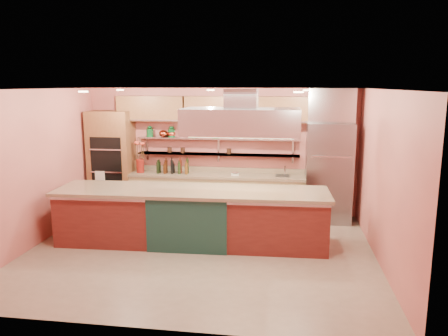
% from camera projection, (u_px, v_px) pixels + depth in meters
% --- Properties ---
extents(floor, '(6.00, 5.00, 0.02)m').
position_uv_depth(floor, '(200.00, 252.00, 7.64)').
color(floor, gray).
rests_on(floor, ground).
extents(ceiling, '(6.00, 5.00, 0.02)m').
position_uv_depth(ceiling, '(198.00, 89.00, 7.11)').
color(ceiling, black).
rests_on(ceiling, wall_back).
extents(wall_back, '(6.00, 0.04, 2.80)m').
position_uv_depth(wall_back, '(221.00, 151.00, 9.80)').
color(wall_back, '#C8685E').
rests_on(wall_back, floor).
extents(wall_front, '(6.00, 0.04, 2.80)m').
position_uv_depth(wall_front, '(155.00, 217.00, 4.94)').
color(wall_front, '#C8685E').
rests_on(wall_front, floor).
extents(wall_left, '(0.04, 5.00, 2.80)m').
position_uv_depth(wall_left, '(34.00, 168.00, 7.79)').
color(wall_left, '#C8685E').
rests_on(wall_left, floor).
extents(wall_right, '(0.04, 5.00, 2.80)m').
position_uv_depth(wall_right, '(383.00, 179.00, 6.95)').
color(wall_right, '#C8685E').
rests_on(wall_right, floor).
extents(oven_stack, '(0.95, 0.64, 2.30)m').
position_uv_depth(oven_stack, '(112.00, 162.00, 9.88)').
color(oven_stack, brown).
rests_on(oven_stack, floor).
extents(refrigerator, '(0.95, 0.72, 2.10)m').
position_uv_depth(refrigerator, '(329.00, 173.00, 9.19)').
color(refrigerator, gray).
rests_on(refrigerator, floor).
extents(back_counter, '(3.84, 0.64, 0.93)m').
position_uv_depth(back_counter, '(217.00, 195.00, 9.69)').
color(back_counter, tan).
rests_on(back_counter, floor).
extents(wall_shelf_lower, '(3.60, 0.26, 0.03)m').
position_uv_depth(wall_shelf_lower, '(218.00, 154.00, 9.69)').
color(wall_shelf_lower, '#B9BCC1').
rests_on(wall_shelf_lower, wall_back).
extents(wall_shelf_upper, '(3.60, 0.26, 0.03)m').
position_uv_depth(wall_shelf_upper, '(218.00, 139.00, 9.63)').
color(wall_shelf_upper, '#B9BCC1').
rests_on(wall_shelf_upper, wall_back).
extents(upper_cabinets, '(4.60, 0.36, 0.55)m').
position_uv_depth(upper_cabinets, '(220.00, 109.00, 9.45)').
color(upper_cabinets, brown).
rests_on(upper_cabinets, wall_back).
extents(range_hood, '(2.00, 1.00, 0.45)m').
position_uv_depth(range_hood, '(241.00, 121.00, 7.51)').
color(range_hood, '#B9BCC1').
rests_on(range_hood, ceiling).
extents(ceiling_downlights, '(4.00, 2.80, 0.02)m').
position_uv_depth(ceiling_downlights, '(200.00, 91.00, 7.31)').
color(ceiling_downlights, '#FFE5A5').
rests_on(ceiling_downlights, ceiling).
extents(island, '(4.87, 1.22, 1.01)m').
position_uv_depth(island, '(192.00, 216.00, 7.97)').
color(island, maroon).
rests_on(island, floor).
extents(flower_vase, '(0.18, 0.18, 0.31)m').
position_uv_depth(flower_vase, '(140.00, 166.00, 9.77)').
color(flower_vase, maroon).
rests_on(flower_vase, back_counter).
extents(oil_bottle_cluster, '(0.80, 0.41, 0.25)m').
position_uv_depth(oil_bottle_cluster, '(173.00, 168.00, 9.67)').
color(oil_bottle_cluster, black).
rests_on(oil_bottle_cluster, back_counter).
extents(kitchen_scale, '(0.19, 0.17, 0.09)m').
position_uv_depth(kitchen_scale, '(235.00, 173.00, 9.49)').
color(kitchen_scale, beige).
rests_on(kitchen_scale, back_counter).
extents(bar_faucet, '(0.04, 0.04, 0.23)m').
position_uv_depth(bar_faucet, '(285.00, 171.00, 9.43)').
color(bar_faucet, silver).
rests_on(bar_faucet, back_counter).
extents(copper_kettle, '(0.23, 0.23, 0.16)m').
position_uv_depth(copper_kettle, '(163.00, 133.00, 9.78)').
color(copper_kettle, '#BD442B').
rests_on(copper_kettle, wall_shelf_upper).
extents(green_canister, '(0.21, 0.21, 0.19)m').
position_uv_depth(green_canister, '(192.00, 133.00, 9.69)').
color(green_canister, '#0D401C').
rests_on(green_canister, wall_shelf_upper).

